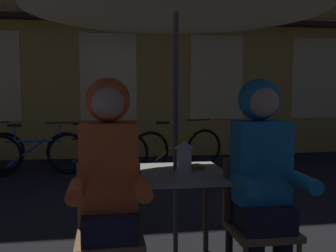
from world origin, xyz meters
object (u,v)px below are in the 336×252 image
Objects in this scene: lantern at (184,156)px; chair_right at (258,218)px; bicycle_fourth at (178,148)px; bicycle_third at (97,151)px; bicycle_second at (35,153)px; cafe_table at (176,185)px; person_left_hooded at (109,171)px; book at (189,167)px; person_right_hooded at (262,166)px; chair_left at (110,226)px.

chair_right is (0.43, -0.30, -0.37)m from lantern.
bicycle_fourth is (0.68, 3.88, -0.51)m from lantern.
bicycle_second is at bearing -174.89° from bicycle_third.
cafe_table is 0.45× the size of bicycle_third.
bicycle_second and bicycle_fourth have the same top height.
book is at bearing 40.42° from person_left_hooded.
chair_right is at bearing -37.55° from cafe_table.
bicycle_fourth is (0.25, 4.24, -0.50)m from person_right_hooded.
chair_right is 4.49m from bicycle_second.
cafe_table is 0.67m from person_right_hooded.
person_left_hooded is 0.79m from book.
bicycle_fourth reaches higher than cafe_table.
chair_left reaches higher than bicycle_third.
bicycle_fourth is at bearing 80.05° from lantern.
chair_left is 0.79m from book.
chair_right is 4.19m from bicycle_fourth.
person_left_hooded is 4.22m from bicycle_second.
lantern is 0.17× the size of person_left_hooded.
chair_left is 1.00× the size of chair_right.
bicycle_second is (-2.08, 4.04, -0.50)m from person_right_hooded.
bicycle_third is (0.97, 0.09, 0.00)m from bicycle_second.
bicycle_third is 3.71m from book.
chair_left is at bearing -150.42° from lantern.
person_right_hooded reaches higher than cafe_table.
person_right_hooded is 4.28m from bicycle_fourth.
bicycle_second is 8.40× the size of book.
chair_left is at bearing -142.45° from cafe_table.
book is (-0.36, 0.45, 0.26)m from chair_right.
bicycle_second is at bearing 117.65° from chair_right.
chair_right is 0.52× the size of bicycle_second.
chair_right is at bearing -93.38° from bicycle_fourth.
chair_right is at bearing 0.00° from chair_left.
person_right_hooded is at bearing -62.68° from bicycle_second.
lantern is at bearing 140.68° from person_right_hooded.
bicycle_second and bicycle_third have the same top height.
bicycle_second is 2.34m from bicycle_fourth.
chair_right is (0.96, 0.00, 0.00)m from chair_left.
book is (-0.36, 0.51, -0.09)m from person_right_hooded.
person_left_hooded reaches higher than bicycle_fourth.
cafe_table is at bearing -80.21° from bicycle_third.
lantern is at bearing -56.75° from cafe_table.
bicycle_second is (-1.12, 4.04, -0.50)m from person_left_hooded.
bicycle_third is at bearing 105.17° from person_right_hooded.
bicycle_fourth is at bearing 73.90° from chair_left.
book is (1.72, -3.53, 0.41)m from bicycle_second.
chair_left reaches higher than cafe_table.
book is at bearing 37.11° from chair_left.
chair_left is 0.96m from chair_right.
chair_left is 4.35× the size of book.
cafe_table is at bearing -100.80° from bicycle_fourth.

